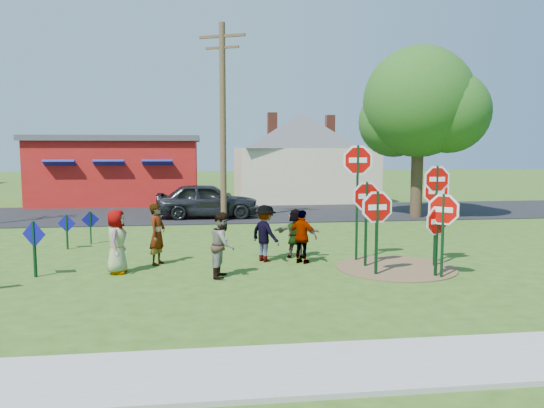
{
  "coord_description": "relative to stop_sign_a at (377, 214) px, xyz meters",
  "views": [
    {
      "loc": [
        -0.63,
        -14.46,
        3.23
      ],
      "look_at": [
        1.41,
        1.09,
        1.56
      ],
      "focal_mm": 35.0,
      "sensor_mm": 36.0,
      "label": 1
    }
  ],
  "objects": [
    {
      "name": "road",
      "position": [
        -3.71,
        13.19,
        -1.54
      ],
      "size": [
        120.0,
        7.5,
        0.04
      ],
      "primitive_type": "cube",
      "color": "black",
      "rests_on": "ground"
    },
    {
      "name": "cream_house",
      "position": [
        1.79,
        19.69,
        1.36
      ],
      "size": [
        9.4,
        9.4,
        6.5
      ],
      "color": "beige",
      "rests_on": "ground"
    },
    {
      "name": "person_a",
      "position": [
        -6.56,
        1.05,
        -0.74
      ],
      "size": [
        0.59,
        0.85,
        1.66
      ],
      "primitive_type": "imported",
      "rotation": [
        0.0,
        0.0,
        1.49
      ],
      "color": "#424B92",
      "rests_on": "ground"
    },
    {
      "name": "utility_pole",
      "position": [
        -3.44,
        10.36,
        2.91
      ],
      "size": [
        1.94,
        0.97,
        8.5
      ],
      "rotation": [
        0.0,
        0.0,
        -0.43
      ],
      "color": "#4C3823",
      "rests_on": "ground"
    },
    {
      "name": "stop_sign_e",
      "position": [
        1.42,
        -0.37,
        -0.29
      ],
      "size": [
        0.92,
        0.38,
        1.9
      ],
      "rotation": [
        0.0,
        0.0,
        0.38
      ],
      "color": "#0E3318",
      "rests_on": "ground"
    },
    {
      "name": "person_d",
      "position": [
        -2.6,
        2.02,
        -0.76
      ],
      "size": [
        1.08,
        1.2,
        1.61
      ],
      "primitive_type": "imported",
      "rotation": [
        0.0,
        0.0,
        2.17
      ],
      "color": "#37363C",
      "rests_on": "ground"
    },
    {
      "name": "person_b",
      "position": [
        -5.61,
        1.99,
        -0.71
      ],
      "size": [
        0.6,
        0.72,
        1.7
      ],
      "primitive_type": "imported",
      "rotation": [
        0.0,
        0.0,
        1.2
      ],
      "color": "#266A61",
      "rests_on": "ground"
    },
    {
      "name": "blue_diamond_c",
      "position": [
        -8.66,
        4.62,
        -0.87
      ],
      "size": [
        0.58,
        0.12,
        1.12
      ],
      "rotation": [
        0.0,
        0.0,
        -0.17
      ],
      "color": "#0E3318",
      "rests_on": "ground"
    },
    {
      "name": "red_building",
      "position": [
        -9.21,
        19.68,
        0.4
      ],
      "size": [
        9.4,
        7.69,
        3.9
      ],
      "color": "#A21810",
      "rests_on": "ground"
    },
    {
      "name": "stop_sign_a",
      "position": [
        0.0,
        0.0,
        0.0
      ],
      "size": [
        1.11,
        0.1,
        2.3
      ],
      "rotation": [
        0.0,
        0.0,
        0.08
      ],
      "color": "#0E3318",
      "rests_on": "ground"
    },
    {
      "name": "ground",
      "position": [
        -3.71,
        1.69,
        -1.56
      ],
      "size": [
        120.0,
        120.0,
        0.0
      ],
      "primitive_type": "plane",
      "color": "#2D5017",
      "rests_on": "ground"
    },
    {
      "name": "suv",
      "position": [
        -4.14,
        11.55,
        -0.73
      ],
      "size": [
        4.7,
        1.97,
        1.59
      ],
      "primitive_type": "imported",
      "rotation": [
        0.0,
        0.0,
        1.55
      ],
      "color": "#2A2B2F",
      "rests_on": "road"
    },
    {
      "name": "dirt_patch",
      "position": [
        0.79,
        0.69,
        -1.55
      ],
      "size": [
        3.2,
        3.2,
        0.03
      ],
      "primitive_type": "cylinder",
      "color": "brown",
      "rests_on": "ground"
    },
    {
      "name": "stop_sign_f",
      "position": [
        1.51,
        -0.52,
        0.01
      ],
      "size": [
        0.81,
        0.7,
        2.25
      ],
      "rotation": [
        0.0,
        0.0,
        -0.71
      ],
      "color": "#0E3318",
      "rests_on": "ground"
    },
    {
      "name": "sidewalk",
      "position": [
        -3.71,
        -5.51,
        -1.52
      ],
      "size": [
        22.0,
        1.8,
        0.08
      ],
      "primitive_type": "cube",
      "color": "#9E9E99",
      "rests_on": "ground"
    },
    {
      "name": "blue_diamond_d",
      "position": [
        -8.1,
        5.47,
        -0.87
      ],
      "size": [
        0.56,
        0.16,
        1.12
      ],
      "rotation": [
        0.0,
        0.0,
        0.26
      ],
      "color": "#0E3318",
      "rests_on": "ground"
    },
    {
      "name": "person_c",
      "position": [
        -3.86,
        0.32,
        -0.75
      ],
      "size": [
        0.78,
        0.91,
        1.64
      ],
      "primitive_type": "imported",
      "rotation": [
        0.0,
        0.0,
        1.35
      ],
      "color": "brown",
      "rests_on": "ground"
    },
    {
      "name": "person_f",
      "position": [
        -1.65,
        2.37,
        -0.84
      ],
      "size": [
        1.42,
        0.84,
        1.46
      ],
      "primitive_type": "imported",
      "rotation": [
        0.0,
        0.0,
        2.81
      ],
      "color": "#215028",
      "rests_on": "ground"
    },
    {
      "name": "stop_sign_b",
      "position": [
        0.0,
        1.75,
        0.97
      ],
      "size": [
        1.14,
        0.16,
        3.46
      ],
      "rotation": [
        0.0,
        0.0,
        -0.13
      ],
      "color": "#0E3318",
      "rests_on": "ground"
    },
    {
      "name": "leafy_tree",
      "position": [
        5.52,
        10.43,
        3.45
      ],
      "size": [
        5.49,
        5.0,
        7.79
      ],
      "color": "#382819",
      "rests_on": "ground"
    },
    {
      "name": "stop_sign_g",
      "position": [
        0.02,
        0.95,
        0.15
      ],
      "size": [
        1.06,
        0.1,
        2.47
      ],
      "rotation": [
        0.0,
        0.0,
        0.08
      ],
      "color": "#0E3318",
      "rests_on": "ground"
    },
    {
      "name": "stop_sign_d",
      "position": [
        2.13,
        1.25,
        0.24
      ],
      "size": [
        1.01,
        0.11,
        2.51
      ],
      "rotation": [
        0.0,
        0.0,
        -0.09
      ],
      "color": "#0E3318",
      "rests_on": "ground"
    },
    {
      "name": "person_e",
      "position": [
        -1.6,
        1.6,
        -0.81
      ],
      "size": [
        0.92,
        0.83,
        1.5
      ],
      "primitive_type": "imported",
      "rotation": [
        0.0,
        0.0,
        2.49
      ],
      "color": "#53325A",
      "rests_on": "ground"
    },
    {
      "name": "blue_diamond_b",
      "position": [
        -8.53,
        0.91,
        -0.67
      ],
      "size": [
        0.63,
        0.28,
        1.43
      ],
      "rotation": [
        0.0,
        0.0,
        -0.4
      ],
      "color": "#0E3318",
      "rests_on": "ground"
    },
    {
      "name": "stop_sign_c",
      "position": [
        1.9,
        0.74,
        0.48
      ],
      "size": [
        0.99,
        0.07,
        2.88
      ],
      "rotation": [
        0.0,
        0.0,
        0.0
      ],
      "color": "#0E3318",
      "rests_on": "ground"
    }
  ]
}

